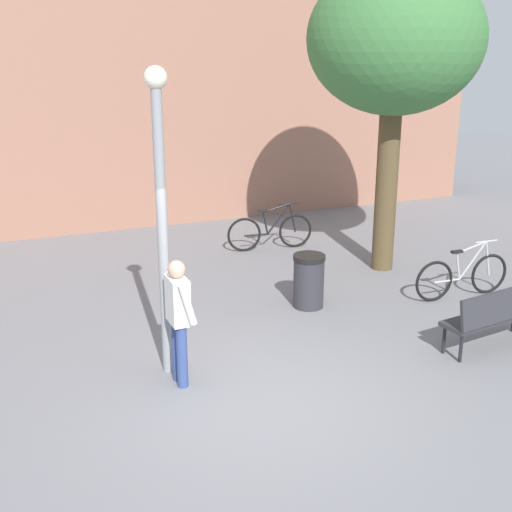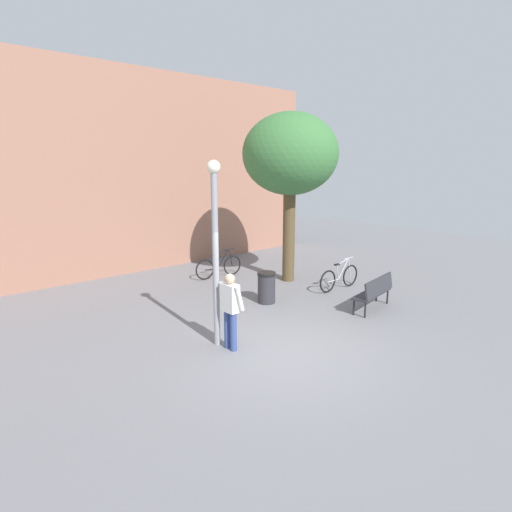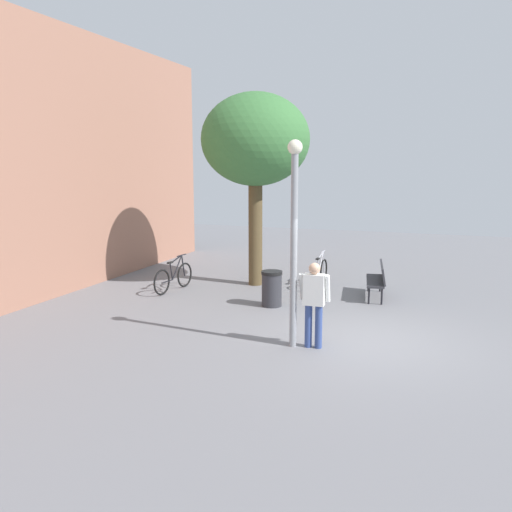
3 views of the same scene
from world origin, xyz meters
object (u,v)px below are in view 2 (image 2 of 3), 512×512
object	(u,v)px
lamppost	(215,240)
park_bench	(375,291)
person_by_lamppost	(230,306)
bicycle_silver	(339,277)
bicycle_black	(219,267)
trash_bin	(266,287)
plaza_tree	(290,156)

from	to	relation	value
lamppost	park_bench	world-z (taller)	lamppost
person_by_lamppost	bicycle_silver	size ratio (longest dim) A/B	0.92
person_by_lamppost	bicycle_silver	distance (m)	5.42
person_by_lamppost	bicycle_silver	xyz separation A→B (m)	(5.26, 1.15, -0.58)
bicycle_black	trash_bin	bearing A→B (deg)	-101.28
trash_bin	bicycle_silver	bearing A→B (deg)	-12.63
lamppost	bicycle_black	world-z (taller)	lamppost
bicycle_black	bicycle_silver	distance (m)	4.18
lamppost	person_by_lamppost	bearing A→B (deg)	-80.70
park_bench	bicycle_silver	world-z (taller)	bicycle_silver
plaza_tree	bicycle_silver	distance (m)	4.20
trash_bin	park_bench	bearing A→B (deg)	-53.40
plaza_tree	park_bench	bearing A→B (deg)	-95.89
person_by_lamppost	bicycle_silver	world-z (taller)	person_by_lamppost
lamppost	plaza_tree	distance (m)	5.79
bicycle_black	lamppost	bearing A→B (deg)	-127.00
plaza_tree	trash_bin	size ratio (longest dim) A/B	6.18
bicycle_black	trash_bin	distance (m)	3.16
lamppost	person_by_lamppost	xyz separation A→B (m)	(0.06, -0.40, -1.37)
person_by_lamppost	bicycle_black	bearing A→B (deg)	55.84
bicycle_silver	park_bench	bearing A→B (deg)	-114.80
person_by_lamppost	trash_bin	bearing A→B (deg)	33.08
lamppost	plaza_tree	bearing A→B (deg)	27.67
person_by_lamppost	lamppost	bearing A→B (deg)	99.30
person_by_lamppost	bicycle_black	world-z (taller)	person_by_lamppost
lamppost	plaza_tree	size ratio (longest dim) A/B	0.72
person_by_lamppost	park_bench	xyz separation A→B (m)	(4.43, -0.66, -0.42)
person_by_lamppost	plaza_tree	world-z (taller)	plaza_tree
trash_bin	bicycle_black	bearing A→B (deg)	78.72
lamppost	person_by_lamppost	size ratio (longest dim) A/B	2.37
lamppost	bicycle_black	size ratio (longest dim) A/B	2.20
bicycle_black	park_bench	bearing A→B (deg)	-78.09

